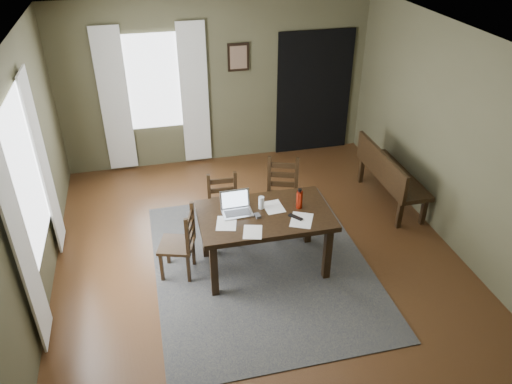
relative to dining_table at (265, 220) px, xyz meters
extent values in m
cube|color=#492C16|center=(-0.03, 0.01, -0.70)|extent=(5.00, 6.00, 0.01)
cube|color=#4E4C33|center=(-0.03, 3.01, 0.66)|extent=(5.00, 0.02, 2.70)
cube|color=#4E4C33|center=(-2.53, 0.01, 0.66)|extent=(0.02, 6.00, 2.70)
cube|color=#4E4C33|center=(2.47, 0.01, 0.66)|extent=(0.02, 6.00, 2.70)
cube|color=white|center=(-0.03, 0.01, 2.01)|extent=(5.00, 6.00, 0.02)
cube|color=#3A3A3A|center=(-0.03, 0.01, -0.69)|extent=(2.60, 3.20, 0.01)
cube|color=black|center=(0.00, 0.00, 0.07)|extent=(1.56, 0.95, 0.06)
cube|color=black|center=(0.00, 0.00, 0.01)|extent=(1.39, 0.78, 0.05)
cube|color=black|center=(-0.68, -0.36, -0.35)|extent=(0.08, 0.08, 0.66)
cube|color=black|center=(-0.67, 0.37, -0.35)|extent=(0.08, 0.08, 0.66)
cube|color=black|center=(0.67, -0.37, -0.35)|extent=(0.08, 0.08, 0.66)
cube|color=black|center=(0.68, 0.36, -0.35)|extent=(0.08, 0.08, 0.66)
cube|color=black|center=(-1.04, 0.12, -0.27)|extent=(0.50, 0.50, 0.04)
cube|color=black|center=(-1.15, 0.32, -0.49)|extent=(0.05, 0.05, 0.39)
cube|color=black|center=(-0.84, 0.23, -0.49)|extent=(0.05, 0.05, 0.39)
cube|color=black|center=(-1.25, 0.02, -0.49)|extent=(0.05, 0.05, 0.39)
cube|color=black|center=(-0.94, -0.08, -0.49)|extent=(0.05, 0.05, 0.39)
cube|color=black|center=(-0.82, 0.23, -0.02)|extent=(0.05, 0.05, 0.49)
cube|color=black|center=(-0.92, -0.09, -0.02)|extent=(0.05, 0.05, 0.49)
cube|color=black|center=(-0.87, 0.07, -0.15)|extent=(0.11, 0.29, 0.07)
cube|color=black|center=(-0.87, 0.07, -0.02)|extent=(0.11, 0.29, 0.07)
cube|color=black|center=(-0.87, 0.07, 0.11)|extent=(0.11, 0.29, 0.07)
cube|color=black|center=(-0.37, 0.63, -0.27)|extent=(0.42, 0.42, 0.04)
cube|color=black|center=(-0.54, 0.47, -0.48)|extent=(0.04, 0.04, 0.39)
cube|color=black|center=(-0.53, 0.80, -0.48)|extent=(0.04, 0.04, 0.39)
cube|color=black|center=(-0.22, 0.46, -0.48)|extent=(0.04, 0.04, 0.39)
cube|color=black|center=(-0.20, 0.78, -0.48)|extent=(0.04, 0.04, 0.39)
cube|color=black|center=(-0.54, 0.82, -0.01)|extent=(0.04, 0.04, 0.50)
cube|color=black|center=(-0.19, 0.80, -0.01)|extent=(0.04, 0.04, 0.50)
cube|color=black|center=(-0.36, 0.81, -0.15)|extent=(0.30, 0.04, 0.07)
cube|color=black|center=(-0.36, 0.81, -0.01)|extent=(0.30, 0.04, 0.07)
cube|color=black|center=(-0.36, 0.81, 0.12)|extent=(0.30, 0.04, 0.07)
cube|color=black|center=(0.42, 0.74, -0.24)|extent=(0.55, 0.55, 0.04)
cube|color=black|center=(0.20, 0.63, -0.47)|extent=(0.05, 0.05, 0.42)
cube|color=black|center=(0.31, 0.96, -0.47)|extent=(0.05, 0.05, 0.42)
cube|color=black|center=(0.52, 0.51, -0.47)|extent=(0.05, 0.05, 0.42)
cube|color=black|center=(0.64, 0.84, -0.47)|extent=(0.05, 0.05, 0.42)
cube|color=black|center=(0.31, 0.98, 0.04)|extent=(0.06, 0.06, 0.54)
cube|color=black|center=(0.66, 0.86, 0.04)|extent=(0.06, 0.06, 0.54)
cube|color=black|center=(0.49, 0.92, -0.10)|extent=(0.31, 0.13, 0.07)
cube|color=black|center=(0.49, 0.92, 0.04)|extent=(0.31, 0.13, 0.07)
cube|color=black|center=(0.49, 0.92, 0.19)|extent=(0.31, 0.13, 0.07)
cube|color=black|center=(2.19, 1.02, -0.24)|extent=(0.48, 1.50, 0.06)
cube|color=black|center=(2.37, 0.38, -0.48)|extent=(0.06, 0.06, 0.42)
cube|color=black|center=(2.01, 0.38, -0.48)|extent=(0.06, 0.06, 0.42)
cube|color=black|center=(2.37, 1.66, -0.48)|extent=(0.06, 0.06, 0.42)
cube|color=black|center=(2.01, 1.66, -0.48)|extent=(0.06, 0.06, 0.42)
cube|color=black|center=(1.97, 1.02, -0.03)|extent=(0.05, 1.50, 0.36)
cube|color=#B7B7BC|center=(-0.31, 0.07, 0.11)|extent=(0.35, 0.25, 0.02)
cube|color=#B7B7BC|center=(-0.32, 0.20, 0.22)|extent=(0.35, 0.07, 0.23)
cube|color=silver|center=(-0.32, 0.19, 0.22)|extent=(0.31, 0.05, 0.19)
cube|color=#3F3F42|center=(-0.31, 0.06, 0.11)|extent=(0.30, 0.15, 0.00)
cube|color=#3F3F42|center=(-0.10, -0.05, 0.11)|extent=(0.06, 0.10, 0.03)
cube|color=black|center=(0.32, -0.17, 0.11)|extent=(0.15, 0.17, 0.02)
cylinder|color=silver|center=(-0.01, 0.12, 0.17)|extent=(0.09, 0.09, 0.15)
cylinder|color=#A3200C|center=(0.42, 0.03, 0.21)|extent=(0.09, 0.09, 0.22)
cylinder|color=black|center=(0.42, 0.03, 0.34)|extent=(0.05, 0.05, 0.04)
cube|color=white|center=(-0.47, -0.10, 0.10)|extent=(0.29, 0.33, 0.00)
cube|color=white|center=(0.37, -0.23, 0.10)|extent=(0.35, 0.38, 0.00)
cube|color=white|center=(0.13, 0.11, 0.10)|extent=(0.24, 0.30, 0.00)
cube|color=white|center=(-0.22, -0.33, 0.10)|extent=(0.27, 0.31, 0.00)
cube|color=white|center=(-2.50, 0.21, 0.76)|extent=(0.01, 1.30, 1.70)
cube|color=white|center=(-1.03, 2.98, 0.76)|extent=(1.00, 0.01, 1.50)
cube|color=silver|center=(-2.47, -0.61, 0.51)|extent=(0.03, 0.48, 2.30)
cube|color=silver|center=(-2.47, 1.03, 0.51)|extent=(0.03, 0.48, 2.30)
cube|color=silver|center=(-1.65, 2.95, 0.51)|extent=(0.44, 0.03, 2.30)
cube|color=silver|center=(-0.41, 2.95, 0.51)|extent=(0.44, 0.03, 2.30)
cube|color=black|center=(0.32, 2.98, 1.06)|extent=(0.34, 0.03, 0.44)
cube|color=brown|center=(0.32, 2.96, 1.06)|extent=(0.27, 0.01, 0.36)
cube|color=black|center=(1.62, 2.98, 0.36)|extent=(1.30, 0.03, 2.10)
camera|label=1|loc=(-1.22, -4.66, 3.34)|focal=35.00mm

